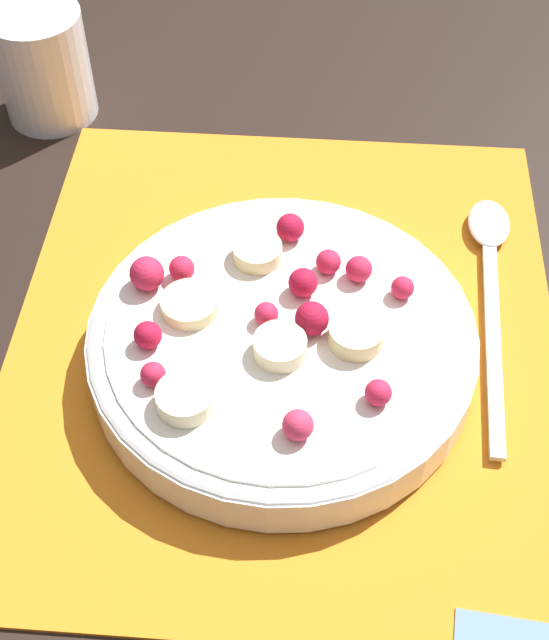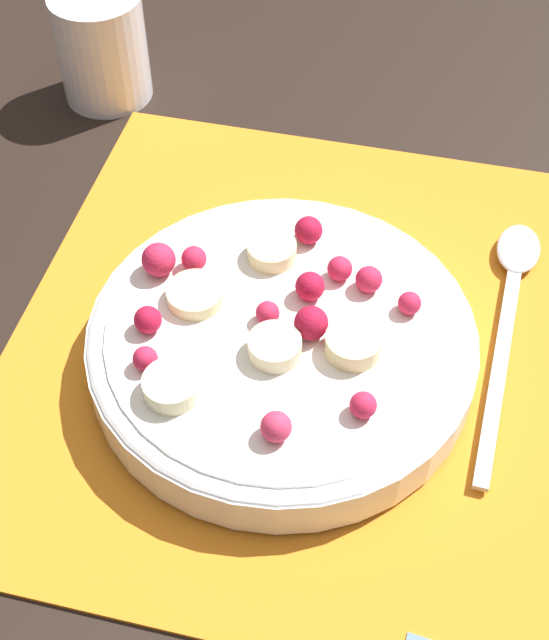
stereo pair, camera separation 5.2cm
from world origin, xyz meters
name	(u,v)px [view 1 (the left image)]	position (x,y,z in m)	size (l,w,h in m)	color
ground_plane	(284,339)	(0.00, 0.00, 0.00)	(3.00, 3.00, 0.00)	black
placemat	(284,336)	(0.00, 0.00, 0.00)	(0.39, 0.34, 0.01)	orange
fruit_bowl	(274,340)	(0.02, 0.00, 0.03)	(0.23, 0.23, 0.05)	white
spoon	(490,263)	(-0.07, 0.13, 0.01)	(0.21, 0.03, 0.01)	silver
drinking_glass	(43,65)	(-0.22, -0.20, 0.04)	(0.07, 0.07, 0.09)	white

